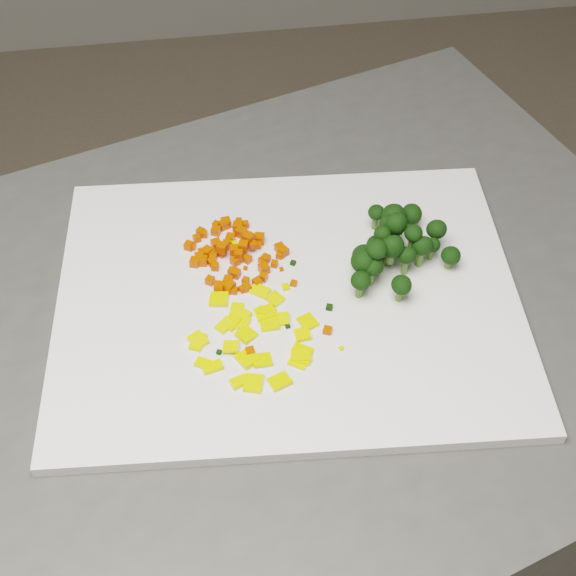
{
  "coord_description": "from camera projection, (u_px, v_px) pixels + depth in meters",
  "views": [
    {
      "loc": [
        0.26,
        -0.49,
        1.49
      ],
      "look_at": [
        0.33,
        0.01,
        0.92
      ],
      "focal_mm": 50.0,
      "sensor_mm": 36.0,
      "label": 1
    }
  ],
  "objects": [
    {
      "name": "counter_block",
      "position": [
        257.0,
        527.0,
        1.1
      ],
      "size": [
        1.04,
        0.86,
        0.9
      ],
      "primitive_type": "cube",
      "rotation": [
        0.0,
        0.0,
        0.3
      ],
      "color": "#464643",
      "rests_on": "ground"
    },
    {
      "name": "cutting_board",
      "position": [
        288.0,
        299.0,
        0.77
      ],
      "size": [
        0.47,
        0.38,
        0.01
      ],
      "primitive_type": "cube",
      "rotation": [
        0.0,
        0.0,
        -0.08
      ],
      "color": "white",
      "rests_on": "counter_block"
    },
    {
      "name": "carrot_pile",
      "position": [
        235.0,
        247.0,
        0.79
      ],
      "size": [
        0.1,
        0.1,
        0.03
      ],
      "primitive_type": null,
      "color": "#D33702",
      "rests_on": "cutting_board"
    },
    {
      "name": "pepper_pile",
      "position": [
        254.0,
        332.0,
        0.73
      ],
      "size": [
        0.11,
        0.11,
        0.02
      ],
      "primitive_type": null,
      "color": "#FFEB0D",
      "rests_on": "cutting_board"
    },
    {
      "name": "broccoli_pile",
      "position": [
        392.0,
        244.0,
        0.78
      ],
      "size": [
        0.12,
        0.12,
        0.06
      ],
      "primitive_type": null,
      "color": "black",
      "rests_on": "cutting_board"
    },
    {
      "name": "carrot_cube_0",
      "position": [
        204.0,
        258.0,
        0.8
      ],
      "size": [
        0.01,
        0.01,
        0.01
      ],
      "primitive_type": "cube",
      "rotation": [
        0.0,
        0.0,
        2.27
      ],
      "color": "#D33702",
      "rests_on": "carrot_pile"
    },
    {
      "name": "carrot_cube_1",
      "position": [
        216.0,
        231.0,
        0.82
      ],
      "size": [
        0.01,
        0.01,
        0.01
      ],
      "primitive_type": "cube",
      "rotation": [
        0.0,
        0.0,
        1.14
      ],
      "color": "#D33702",
      "rests_on": "carrot_pile"
    },
    {
      "name": "carrot_cube_2",
      "position": [
        210.0,
        280.0,
        0.78
      ],
      "size": [
        0.01,
        0.01,
        0.01
      ],
      "primitive_type": "cube",
      "rotation": [
        0.0,
        0.0,
        2.55
      ],
      "color": "#D33702",
      "rests_on": "carrot_pile"
    },
    {
      "name": "carrot_cube_3",
      "position": [
        226.0,
        223.0,
        0.83
      ],
      "size": [
        0.01,
        0.01,
        0.01
      ],
      "primitive_type": "cube",
      "rotation": [
        0.0,
        0.0,
        0.12
      ],
      "color": "#D33702",
      "rests_on": "carrot_pile"
    },
    {
      "name": "carrot_cube_4",
      "position": [
        253.0,
        245.0,
        0.8
      ],
      "size": [
        0.01,
        0.01,
        0.01
      ],
      "primitive_type": "cube",
      "rotation": [
        0.0,
        0.0,
        0.05
      ],
      "color": "#D33702",
      "rests_on": "carrot_pile"
    },
    {
      "name": "carrot_cube_5",
      "position": [
        275.0,
        264.0,
        0.79
      ],
      "size": [
        0.01,
        0.01,
        0.01
      ],
      "primitive_type": "cube",
      "rotation": [
        0.0,
        0.0,
        2.73
      ],
      "color": "#D33702",
      "rests_on": "carrot_pile"
    },
    {
      "name": "carrot_cube_6",
      "position": [
        257.0,
        282.0,
        0.78
      ],
      "size": [
        0.01,
        0.01,
        0.01
      ],
      "primitive_type": "cube",
      "rotation": [
        0.0,
        0.0,
        2.13
      ],
      "color": "#D33702",
      "rests_on": "carrot_pile"
    },
    {
      "name": "carrot_cube_7",
      "position": [
        260.0,
        239.0,
        0.81
      ],
      "size": [
        0.01,
        0.01,
        0.01
      ],
      "primitive_type": "cube",
      "rotation": [
        0.0,
        0.0,
        2.91
      ],
      "color": "#D33702",
      "rests_on": "carrot_pile"
    },
    {
      "name": "carrot_cube_8",
      "position": [
        243.0,
        246.0,
        0.8
      ],
      "size": [
        0.01,
        0.01,
        0.01
      ],
      "primitive_type": "cube",
      "rotation": [
        0.0,
        0.0,
        1.29
      ],
      "color": "#D33702",
      "rests_on": "carrot_pile"
    },
    {
      "name": "carrot_cube_9",
      "position": [
        239.0,
        254.0,
        0.79
      ],
      "size": [
        0.01,
        0.01,
        0.01
      ],
      "primitive_type": "cube",
      "rotation": [
        0.0,
        0.0,
        1.4
      ],
      "color": "#D33702",
      "rests_on": "carrot_pile"
    },
    {
      "name": "carrot_cube_10",
      "position": [
        195.0,
        262.0,
        0.79
      ],
      "size": [
        0.01,
        0.01,
        0.01
      ],
      "primitive_type": "cube",
      "rotation": [
        0.0,
        0.0,
        2.83
      ],
      "color": "#D33702",
      "rests_on": "carrot_pile"
    },
    {
      "name": "carrot_cube_11",
      "position": [
        266.0,
        259.0,
        0.8
      ],
      "size": [
        0.01,
        0.01,
        0.01
      ],
      "primitive_type": "cube",
      "rotation": [
        0.0,
        0.0,
        0.91
      ],
      "color": "#D33702",
      "rests_on": "carrot_pile"
    },
    {
      "name": "carrot_cube_12",
      "position": [
        239.0,
        221.0,
        0.83
      ],
      "size": [
        0.01,
        0.01,
        0.01
      ],
      "primitive_type": "cube",
      "rotation": [
        0.0,
        0.0,
        2.98
      ],
      "color": "#D33702",
      "rests_on": "carrot_pile"
    },
    {
      "name": "carrot_cube_13",
      "position": [
        216.0,
        244.0,
        0.81
      ],
      "size": [
        0.01,
        0.01,
        0.01
      ],
      "primitive_type": "cube",
      "rotation": [
        0.0,
        0.0,
        1.81
      ],
      "color": "#D33702",
      "rests_on": "carrot_pile"
    },
    {
      "name": "carrot_cube_14",
      "position": [
        221.0,
        253.0,
        0.8
      ],
      "size": [
        0.01,
        0.01,
        0.01
      ],
      "primitive_type": "cube",
      "rotation": [
        0.0,
        0.0,
        0.72
      ],
      "color": "#D33702",
      "rests_on": "carrot_pile"
    },
    {
      "name": "carrot_cube_15",
      "position": [
        258.0,
        245.0,
        0.81
      ],
      "size": [
        0.01,
        0.01,
        0.01
      ],
      "primitive_type": "cube",
      "rotation": [
        0.0,
        0.0,
        1.06
      ],
      "color": "#D33702",
      "rests_on": "carrot_pile"
    },
    {
      "name": "carrot_cube_16",
      "position": [
        236.0,
        274.0,
        0.78
      ],
      "size": [
        0.01,
        0.01,
        0.01
      ],
      "primitive_type": "cube",
      "rotation": [
        0.0,
        0.0,
        2.55
      ],
      "color": "#D33702",
      "rests_on": "carrot_pile"
    },
    {
      "name": "carrot_cube_17",
      "position": [
        242.0,
        289.0,
        0.77
      ],
      "size": [
        0.01,
        0.01,
        0.01
      ],
      "primitive_type": "cube",
      "rotation": [
        0.0,
        0.0,
        2.07
      ],
      "color": "#D33702",
      "rests_on": "carrot_pile"
    },
    {
      "name": "carrot_cube_18",
      "position": [
        263.0,
        277.0,
        0.78
      ],
      "size": [
        0.01,
        0.01,
        0.01
      ],
      "primitive_type": "cube",
      "rotation": [
        0.0,
        0.0,
        2.59
      ],
      "color": "#D33702",
      "rests_on": "carrot_pile"
    },
    {
      "name": "carrot_cube_19",
      "position": [
        228.0,
        281.0,
        0.78
      ],
      "size": [
        0.01,
        0.01,
        0.01
      ],
      "primitive_type": "cube",
      "rotation": [
        0.0,
        0.0,
        1.2
      ],
      "color": "#D33702",
      "rests_on": "carrot_pile"
    },
    {
      "name": "carrot_cube_20",
      "position": [
        227.0,
        243.0,
        0.8
      ],
      "size": [
        0.01,
        0.01,
        0.01
      ],
      "primitive_type": "cube",
      "rotation": [
        0.0,
        0.0,
        1.77
      ],
      "color": "#D33702",
      "rests_on": "carrot_pile"
    },
    {
      "name": "carrot_cube_21",
      "position": [
        200.0,
        258.0,
        0.8
      ],
      "size": [
        0.01,
        0.01,
        0.01
      ],
      "primitive_type": "cube",
      "rotation": [
        0.0,
        0.0,
        1.64
      ],
      "color": "#D33702",
      "rests_on": "carrot_pile"
    },
    {
      "name": "carrot_cube_22",
      "position": [
        207.0,
        252.0,
        0.8
      ],
      "size": [
        0.01,
        0.01,
        0.01
      ],
      "primitive_type": "cube",
      "rotation": [
        0.0,
        0.0,
        2.22
      ],
      "color": "#D33702",
      "rests_on": "carrot_pile"
    },
    {
      "name": "carrot_cube_23",
      "position": [
        192.0,
        246.0,
        0.81
      ],
      "size": [
        0.01,
        0.01,
        0.01
      ],
      "primitive_type": "cube",
      "rotation": [
        0.0,
        0.0,
        2.3
      ],
      "color": "#D33702",
      "rests_on": "carrot_pile"
    },
    {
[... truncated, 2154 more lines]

